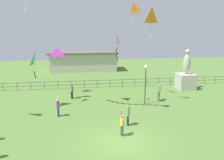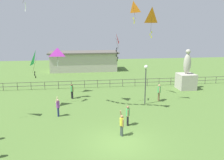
% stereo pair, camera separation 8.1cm
% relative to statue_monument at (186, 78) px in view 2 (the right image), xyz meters
% --- Properties ---
extents(ground_plane, '(80.00, 80.00, 0.00)m').
position_rel_statue_monument_xyz_m(ground_plane, '(-10.13, -11.92, -1.39)').
color(ground_plane, '#517533').
extents(statue_monument, '(1.98, 1.98, 4.82)m').
position_rel_statue_monument_xyz_m(statue_monument, '(0.00, 0.00, 0.00)').
color(statue_monument, '#B2AD9E').
rests_on(statue_monument, ground_plane).
extents(lamppost, '(0.36, 0.36, 3.84)m').
position_rel_statue_monument_xyz_m(lamppost, '(-6.47, -4.76, 1.45)').
color(lamppost, '#38383D').
rests_on(lamppost, ground_plane).
extents(person_0, '(0.28, 0.48, 1.77)m').
position_rel_statue_monument_xyz_m(person_0, '(-9.91, -11.08, -0.51)').
color(person_0, '#3F4C47').
rests_on(person_0, ground_plane).
extents(person_2, '(0.29, 0.47, 1.55)m').
position_rel_statue_monument_xyz_m(person_2, '(-9.16, -9.45, -0.50)').
color(person_2, black).
rests_on(person_2, ground_plane).
extents(person_3, '(0.32, 0.40, 1.57)m').
position_rel_statue_monument_xyz_m(person_3, '(-13.57, -2.08, -0.49)').
color(person_3, black).
rests_on(person_3, ground_plane).
extents(person_4, '(0.32, 0.51, 1.70)m').
position_rel_statue_monument_xyz_m(person_4, '(-4.79, -3.98, -0.41)').
color(person_4, brown).
rests_on(person_4, ground_plane).
extents(person_6, '(0.31, 0.46, 1.77)m').
position_rel_statue_monument_xyz_m(person_6, '(-14.55, -6.88, -0.50)').
color(person_6, navy).
rests_on(person_6, ground_plane).
extents(kite_1, '(1.01, 1.28, 2.62)m').
position_rel_statue_monument_xyz_m(kite_1, '(-6.23, -5.23, 6.82)').
color(kite_1, orange).
extents(kite_2, '(0.53, 0.77, 2.63)m').
position_rel_statue_monument_xyz_m(kite_2, '(-9.31, -4.41, 4.79)').
color(kite_2, red).
extents(kite_3, '(0.72, 0.84, 2.52)m').
position_rel_statue_monument_xyz_m(kite_3, '(-16.45, -4.55, 3.22)').
color(kite_3, '#1EB759').
extents(kite_6, '(1.21, 0.58, 1.83)m').
position_rel_statue_monument_xyz_m(kite_6, '(-14.83, -2.09, 3.46)').
color(kite_6, '#B22DB2').
extents(kite_8, '(0.84, 1.17, 2.18)m').
position_rel_statue_monument_xyz_m(kite_8, '(-7.32, -2.54, 7.83)').
color(kite_8, orange).
extents(waterfront_railing, '(36.03, 0.06, 0.95)m').
position_rel_statue_monument_xyz_m(waterfront_railing, '(-10.51, 2.08, -0.76)').
color(waterfront_railing, '#4C4742').
rests_on(waterfront_railing, ground_plane).
extents(pavilion_building, '(11.76, 4.68, 3.29)m').
position_rel_statue_monument_xyz_m(pavilion_building, '(-12.08, 14.08, 0.28)').
color(pavilion_building, '#B7B2A3').
rests_on(pavilion_building, ground_plane).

